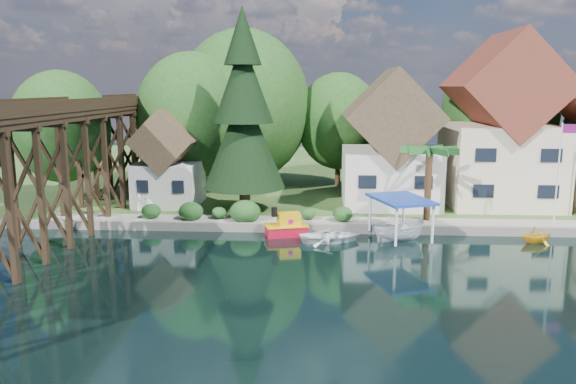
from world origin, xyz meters
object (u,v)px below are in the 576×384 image
trestle_bridge (53,160)px  tugboat (287,227)px  house_center (502,132)px  boat_white_a (330,235)px  boat_canopy (400,223)px  shed (168,164)px  palm_tree (430,152)px  house_left (390,148)px  boat_yellow (537,234)px  flagpole (561,163)px  conifer (244,115)px

trestle_bridge → tugboat: size_ratio=13.97×
house_center → boat_white_a: size_ratio=3.44×
boat_canopy → shed: bearing=154.9°
palm_tree → trestle_bridge: bearing=-169.1°
house_left → boat_yellow: bearing=-48.5°
trestle_bridge → palm_tree: bearing=10.9°
house_left → house_center: bearing=3.2°
flagpole → boat_white_a: 16.92m
shed → flagpole: size_ratio=1.10×
house_left → palm_tree: bearing=-71.1°
conifer → boat_white_a: conifer is taller
palm_tree → boat_white_a: size_ratio=1.41×
house_left → boat_white_a: bearing=-115.9°
boat_white_a → boat_yellow: (13.44, 0.53, 0.19)m
house_center → shed: 27.20m
boat_white_a → tugboat: bearing=54.4°
house_center → boat_canopy: size_ratio=2.63×
house_center → boat_white_a: 18.53m
house_left → boat_white_a: house_left is taller
shed → tugboat: size_ratio=2.48×
conifer → tugboat: bearing=-55.2°
house_left → boat_canopy: (-0.36, -9.75, -3.89)m
conifer → boat_white_a: (6.56, -6.49, -7.48)m
conifer → shed: bearing=161.6°
house_left → flagpole: bearing=-30.6°
boat_yellow → house_left: bearing=20.7°
palm_tree → boat_canopy: bearing=-122.9°
shed → flagpole: 29.43m
boat_white_a → boat_yellow: bearing=-99.3°
flagpole → boat_canopy: size_ratio=1.35×
conifer → boat_white_a: 11.88m
trestle_bridge → tugboat: bearing=7.5°
conifer → house_left: bearing=17.7°
house_left → conifer: bearing=-162.3°
house_left → boat_canopy: 10.51m
palm_tree → flagpole: size_ratio=0.80×
conifer → palm_tree: bearing=-9.8°
conifer → tugboat: 9.63m
shed → boat_white_a: 16.05m
conifer → boat_canopy: bearing=-28.7°
shed → trestle_bridge: bearing=-118.2°
house_center → boat_yellow: size_ratio=6.00×
house_center → flagpole: 7.45m
flagpole → boat_canopy: flagpole is taller
tugboat → boat_canopy: size_ratio=0.60×
trestle_bridge → boat_canopy: 23.04m
tugboat → trestle_bridge: bearing=-172.5°
conifer → boat_yellow: conifer is taller
shed → tugboat: 12.90m
palm_tree → flagpole: bearing=-3.2°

